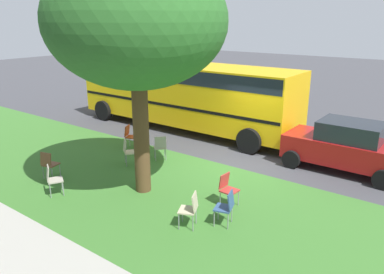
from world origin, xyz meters
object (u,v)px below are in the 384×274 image
parked_car (345,146)px  chair_1 (226,206)px  chair_6 (49,163)px  school_bus (184,90)px  chair_4 (160,146)px  chair_3 (128,150)px  chair_2 (191,207)px  chair_5 (130,135)px  chair_7 (227,187)px  street_tree (136,23)px  chair_0 (52,178)px

parked_car → chair_1: bearing=76.8°
chair_6 → school_bus: bearing=-88.8°
chair_1 → chair_4: size_ratio=1.00×
chair_3 → chair_6: (1.11, 2.29, 0.00)m
chair_2 → chair_3: size_ratio=1.00×
chair_3 → chair_4: 1.14m
chair_5 → chair_7: 5.75m
chair_1 → chair_6: bearing=8.7°
street_tree → chair_0: bearing=43.8°
chair_7 → chair_0: bearing=29.5°
street_tree → chair_2: (-2.32, 0.81, -4.15)m
street_tree → chair_4: street_tree is taller
chair_2 → street_tree: bearing=-19.3°
chair_3 → chair_2: bearing=154.4°
chair_5 → parked_car: size_ratio=0.24×
street_tree → school_bus: (3.06, -5.87, -2.91)m
chair_0 → chair_7: (-4.25, -2.40, 0.00)m
street_tree → parked_car: 7.60m
street_tree → chair_0: size_ratio=7.30×
chair_7 → parked_car: (-1.76, -4.39, 0.32)m
chair_7 → chair_2: bearing=85.7°
chair_5 → chair_0: bearing=106.2°
chair_4 → chair_7: bearing=157.9°
chair_0 → chair_2: (-4.14, -0.93, 0.00)m
chair_0 → chair_5: bearing=-73.8°
chair_1 → chair_6: 5.93m
chair_6 → parked_car: parked_car is taller
chair_4 → chair_5: size_ratio=1.00×
chair_3 → chair_5: 1.77m
chair_2 → chair_4: 4.62m
chair_4 → chair_6: same height
chair_3 → parked_car: (-6.00, -3.88, 0.32)m
street_tree → chair_3: street_tree is taller
chair_4 → school_bus: bearing=-63.8°
chair_0 → school_bus: 7.81m
chair_6 → parked_car: bearing=-139.0°
chair_3 → chair_5: bearing=-46.3°
chair_6 → school_bus: size_ratio=0.08×
chair_3 → chair_7: bearing=173.2°
school_bus → chair_7: bearing=136.5°
chair_3 → chair_6: bearing=64.2°
chair_0 → chair_4: 3.93m
chair_5 → chair_6: (-0.12, 3.57, 0.00)m
chair_0 → school_bus: size_ratio=0.08×
parked_car → school_bus: 7.36m
chair_7 → school_bus: 7.67m
chair_0 → school_bus: school_bus is taller
chair_5 → street_tree: bearing=141.1°
chair_2 → parked_car: (-1.87, -5.86, 0.32)m
chair_1 → chair_2: 0.86m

